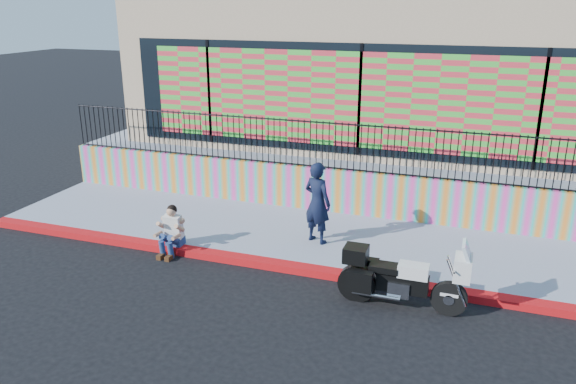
% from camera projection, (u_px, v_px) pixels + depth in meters
% --- Properties ---
extents(ground, '(90.00, 90.00, 0.00)m').
position_uv_depth(ground, '(310.00, 274.00, 11.32)').
color(ground, black).
rests_on(ground, ground).
extents(red_curb, '(16.00, 0.30, 0.15)m').
position_uv_depth(red_curb, '(310.00, 270.00, 11.30)').
color(red_curb, '#BA0D11').
rests_on(red_curb, ground).
extents(sidewalk, '(16.00, 3.00, 0.15)m').
position_uv_depth(sidewalk, '(331.00, 239.00, 12.77)').
color(sidewalk, gray).
rests_on(sidewalk, ground).
extents(mural_wall, '(16.00, 0.20, 1.10)m').
position_uv_depth(mural_wall, '(349.00, 192.00, 14.00)').
color(mural_wall, '#F03FA5').
rests_on(mural_wall, sidewalk).
extents(metal_fence, '(15.80, 0.04, 1.20)m').
position_uv_depth(metal_fence, '(350.00, 147.00, 13.63)').
color(metal_fence, black).
rests_on(metal_fence, mural_wall).
extents(elevated_platform, '(16.00, 10.00, 1.25)m').
position_uv_depth(elevated_platform, '(384.00, 147.00, 18.58)').
color(elevated_platform, gray).
rests_on(elevated_platform, ground).
extents(storefront_building, '(14.00, 8.06, 4.00)m').
position_uv_depth(storefront_building, '(388.00, 68.00, 17.54)').
color(storefront_building, tan).
rests_on(storefront_building, elevated_platform).
extents(police_motorcycle, '(2.26, 0.75, 1.40)m').
position_uv_depth(police_motorcycle, '(400.00, 277.00, 9.93)').
color(police_motorcycle, black).
rests_on(police_motorcycle, ground).
extents(police_officer, '(0.78, 0.66, 1.82)m').
position_uv_depth(police_officer, '(317.00, 203.00, 12.20)').
color(police_officer, black).
rests_on(police_officer, sidewalk).
extents(seated_man, '(0.54, 0.71, 1.06)m').
position_uv_depth(seated_man, '(170.00, 235.00, 12.06)').
color(seated_man, navy).
rests_on(seated_man, ground).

